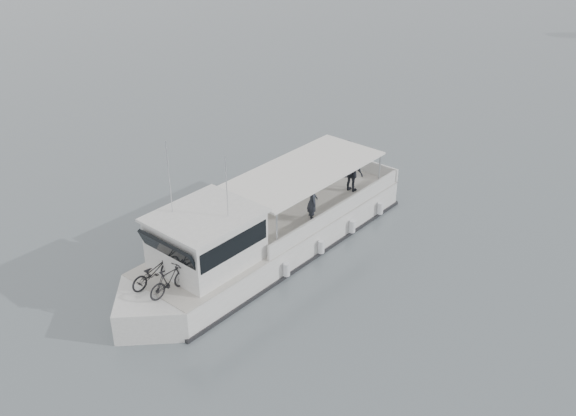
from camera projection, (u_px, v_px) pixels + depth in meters
ground at (365, 196)px, 28.91m from camera, size 1400.00×1400.00×0.00m
tour_boat at (256, 239)px, 23.81m from camera, size 13.74×6.56×5.78m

